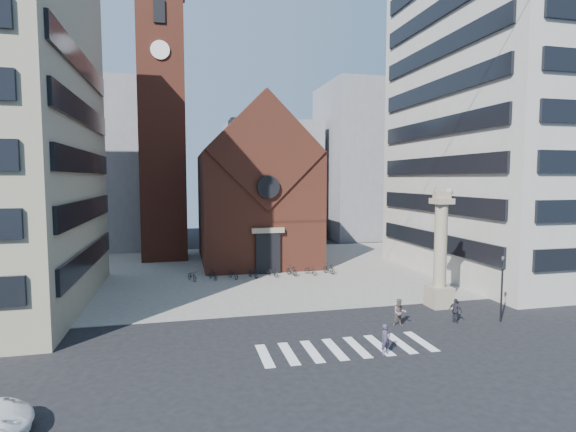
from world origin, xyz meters
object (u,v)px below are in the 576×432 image
(lion_column, at_px, (440,260))
(pedestrian_0, at_px, (386,339))
(pedestrian_1, at_px, (400,313))
(pedestrian_2, at_px, (456,311))
(scooter_0, at_px, (192,276))
(traffic_light, at_px, (502,287))

(lion_column, distance_m, pedestrian_0, 10.95)
(pedestrian_1, distance_m, pedestrian_2, 3.85)
(pedestrian_1, bearing_deg, pedestrian_2, 10.12)
(pedestrian_1, xyz_separation_m, scooter_0, (-12.44, 15.75, -0.38))
(pedestrian_0, bearing_deg, scooter_0, 94.18)
(pedestrian_1, distance_m, scooter_0, 20.08)
(pedestrian_1, bearing_deg, traffic_light, 7.45)
(traffic_light, relative_size, pedestrian_1, 2.46)
(scooter_0, bearing_deg, pedestrian_1, -76.17)
(pedestrian_1, height_order, pedestrian_2, pedestrian_1)
(pedestrian_0, xyz_separation_m, pedestrian_1, (2.88, 4.00, 0.06))
(lion_column, bearing_deg, pedestrian_2, -106.05)
(lion_column, height_order, scooter_0, lion_column)
(lion_column, bearing_deg, pedestrian_1, -145.90)
(lion_column, height_order, pedestrian_2, lion_column)
(pedestrian_0, height_order, pedestrian_1, pedestrian_1)
(pedestrian_2, height_order, scooter_0, pedestrian_2)
(pedestrian_2, xyz_separation_m, scooter_0, (-16.29, 15.97, -0.30))
(pedestrian_0, xyz_separation_m, pedestrian_2, (6.73, 3.78, -0.02))
(traffic_light, distance_m, pedestrian_1, 7.03)
(pedestrian_0, distance_m, pedestrian_2, 7.72)
(lion_column, distance_m, pedestrian_1, 6.41)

